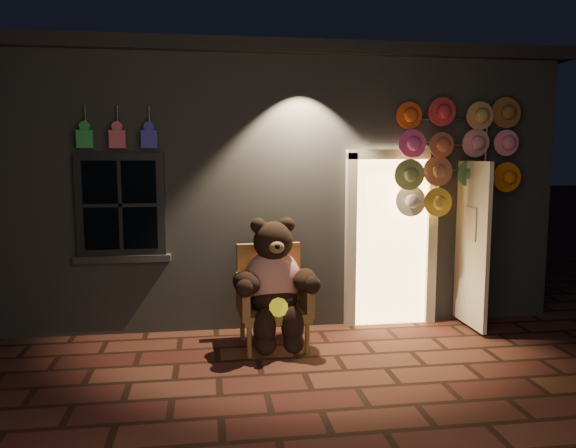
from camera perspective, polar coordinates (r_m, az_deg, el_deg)
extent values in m
plane|color=brown|center=(5.70, 1.65, -14.86)|extent=(60.00, 60.00, 0.00)
cube|color=slate|center=(9.26, -2.59, 4.12)|extent=(7.00, 5.00, 3.30)
cube|color=black|center=(9.33, -2.65, 14.78)|extent=(7.30, 5.30, 0.16)
cube|color=black|center=(6.76, -16.61, 1.87)|extent=(1.00, 0.10, 1.20)
cube|color=black|center=(6.73, -16.65, 1.85)|extent=(0.82, 0.06, 1.02)
cube|color=slate|center=(6.84, -16.42, -3.38)|extent=(1.10, 0.14, 0.08)
cube|color=#FFCC72|center=(7.14, 10.34, -1.72)|extent=(0.92, 0.10, 2.10)
cube|color=beige|center=(6.96, 6.38, -1.89)|extent=(0.12, 0.12, 2.20)
cube|color=beige|center=(7.29, 14.32, -1.65)|extent=(0.12, 0.12, 2.20)
cube|color=beige|center=(7.02, 10.64, 6.97)|extent=(1.16, 0.12, 0.12)
cube|color=beige|center=(7.14, 18.19, -1.97)|extent=(0.05, 0.80, 2.00)
cube|color=green|center=(6.72, -19.92, 8.12)|extent=(0.18, 0.07, 0.20)
cylinder|color=#59595E|center=(6.79, -19.91, 10.22)|extent=(0.02, 0.02, 0.25)
cube|color=#BF4E60|center=(6.66, -16.94, 8.25)|extent=(0.18, 0.07, 0.20)
cylinder|color=#59595E|center=(6.73, -16.94, 10.37)|extent=(0.02, 0.02, 0.25)
cube|color=#332FA5|center=(6.62, -13.91, 8.36)|extent=(0.18, 0.07, 0.20)
cylinder|color=#59595E|center=(6.69, -13.92, 10.49)|extent=(0.02, 0.02, 0.25)
cube|color=olive|center=(6.30, -1.47, -8.99)|extent=(0.77, 0.72, 0.10)
cube|color=olive|center=(6.51, -1.98, -5.14)|extent=(0.73, 0.13, 0.73)
cube|color=olive|center=(6.17, -4.62, -7.33)|extent=(0.12, 0.63, 0.42)
cube|color=olive|center=(6.29, 1.67, -7.03)|extent=(0.12, 0.63, 0.42)
cylinder|color=olive|center=(6.04, -3.95, -11.89)|extent=(0.05, 0.05, 0.33)
cylinder|color=olive|center=(6.15, 1.96, -11.52)|extent=(0.05, 0.05, 0.33)
cylinder|color=olive|center=(6.59, -4.65, -10.26)|extent=(0.05, 0.05, 0.33)
cylinder|color=olive|center=(6.69, 0.76, -9.96)|extent=(0.05, 0.05, 0.33)
ellipsoid|color=red|center=(6.25, -1.58, -5.69)|extent=(0.67, 0.55, 0.67)
ellipsoid|color=black|center=(6.22, -1.45, -7.61)|extent=(0.55, 0.48, 0.32)
sphere|color=black|center=(6.12, -1.52, -1.74)|extent=(0.46, 0.46, 0.43)
sphere|color=black|center=(6.10, -3.05, -0.17)|extent=(0.17, 0.17, 0.17)
sphere|color=black|center=(6.15, -0.10, -0.09)|extent=(0.17, 0.17, 0.17)
ellipsoid|color=olive|center=(5.93, -1.18, -2.39)|extent=(0.18, 0.13, 0.14)
ellipsoid|color=black|center=(5.99, -4.26, -5.98)|extent=(0.40, 0.50, 0.24)
ellipsoid|color=black|center=(6.11, 1.73, -5.71)|extent=(0.36, 0.49, 0.24)
ellipsoid|color=black|center=(5.99, -2.40, -10.44)|extent=(0.24, 0.24, 0.42)
ellipsoid|color=black|center=(6.05, 0.47, -10.28)|extent=(0.24, 0.24, 0.42)
sphere|color=black|center=(5.99, -2.30, -12.15)|extent=(0.23, 0.23, 0.23)
sphere|color=black|center=(6.05, 0.58, -11.97)|extent=(0.23, 0.23, 0.23)
cylinder|color=yellow|center=(5.96, -0.96, -8.46)|extent=(0.21, 0.10, 0.20)
cylinder|color=#59595E|center=(7.47, 19.22, 0.93)|extent=(0.04, 0.04, 2.76)
cylinder|color=#59595E|center=(7.29, 17.50, 10.10)|extent=(1.23, 0.03, 0.03)
cylinder|color=#59595E|center=(7.28, 17.41, 7.70)|extent=(1.23, 0.03, 0.03)
cylinder|color=#59595E|center=(7.28, 17.32, 5.28)|extent=(1.23, 0.03, 0.03)
cylinder|color=#E6531A|center=(6.96, 12.30, 10.85)|extent=(0.35, 0.11, 0.35)
cylinder|color=red|center=(7.08, 15.54, 10.68)|extent=(0.35, 0.11, 0.35)
cylinder|color=tan|center=(7.23, 18.66, 10.49)|extent=(0.35, 0.11, 0.35)
cylinder|color=brown|center=(7.47, 21.29, 10.26)|extent=(0.35, 0.11, 0.35)
cylinder|color=#F2539C|center=(6.91, 12.31, 7.90)|extent=(0.35, 0.11, 0.35)
cylinder|color=#B25B3B|center=(7.04, 15.54, 7.79)|extent=(0.35, 0.11, 0.35)
cylinder|color=pink|center=(7.27, 18.33, 7.66)|extent=(0.35, 0.11, 0.35)
cylinder|color=pink|center=(7.43, 21.28, 7.52)|extent=(0.35, 0.11, 0.35)
cylinder|color=#A4AF5D|center=(6.89, 12.32, 4.93)|extent=(0.35, 0.11, 0.35)
cylinder|color=#B06B4B|center=(7.10, 15.25, 4.90)|extent=(0.35, 0.11, 0.35)
cylinder|color=#548552|center=(7.24, 18.32, 4.83)|extent=(0.35, 0.11, 0.35)
cylinder|color=orange|center=(7.41, 21.27, 4.75)|extent=(0.35, 0.11, 0.35)
cylinder|color=silver|center=(6.97, 12.07, 2.01)|extent=(0.35, 0.11, 0.35)
cylinder|color=yellow|center=(7.09, 15.25, 2.01)|extent=(0.35, 0.11, 0.35)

